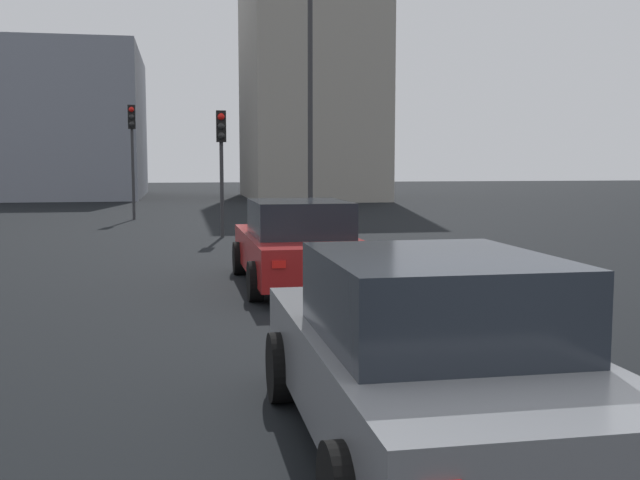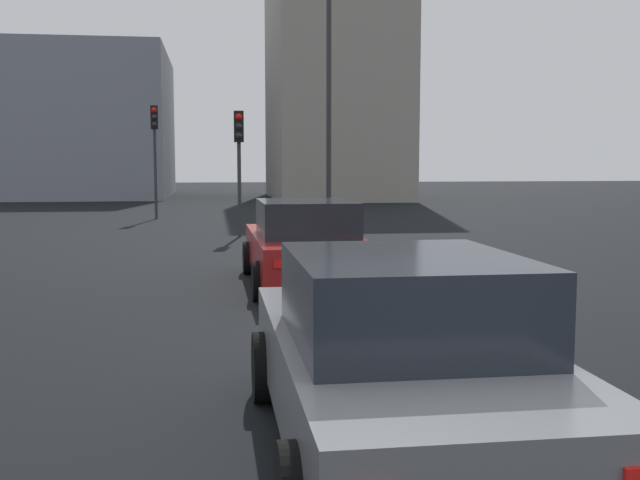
% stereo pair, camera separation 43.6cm
% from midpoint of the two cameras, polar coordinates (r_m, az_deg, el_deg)
% --- Properties ---
extents(car_red_lead, '(4.75, 2.07, 1.52)m').
position_cam_midpoint_polar(car_red_lead, '(13.27, -0.23, -0.33)').
color(car_red_lead, maroon).
rests_on(car_red_lead, ground_plane).
extents(car_grey_second, '(4.41, 2.02, 1.53)m').
position_cam_midpoint_polar(car_grey_second, '(5.65, 8.23, -8.93)').
color(car_grey_second, slate).
rests_on(car_grey_second, ground_plane).
extents(traffic_light_near_left, '(0.32, 0.28, 3.67)m').
position_cam_midpoint_polar(traffic_light_near_left, '(22.02, -5.62, 7.11)').
color(traffic_light_near_left, '#2D2D30').
rests_on(traffic_light_near_left, ground_plane).
extents(traffic_light_near_right, '(0.32, 0.29, 4.35)m').
position_cam_midpoint_polar(traffic_light_near_right, '(29.55, -12.06, 7.60)').
color(traffic_light_near_right, '#2D2D30').
rests_on(traffic_light_near_right, ground_plane).
extents(street_lamp_kerbside, '(0.56, 0.36, 7.89)m').
position_cam_midpoint_polar(street_lamp_kerbside, '(24.13, 1.21, 11.69)').
color(street_lamp_kerbside, '#2D2D30').
rests_on(street_lamp_kerbside, ground_plane).
extents(building_facade_left, '(12.39, 7.49, 17.83)m').
position_cam_midpoint_polar(building_facade_left, '(47.05, 1.30, 14.15)').
color(building_facade_left, gray).
rests_on(building_facade_left, ground_plane).
extents(building_facade_center, '(13.90, 11.65, 9.13)m').
position_cam_midpoint_polar(building_facade_center, '(50.99, -17.79, 8.31)').
color(building_facade_center, gray).
rests_on(building_facade_center, ground_plane).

